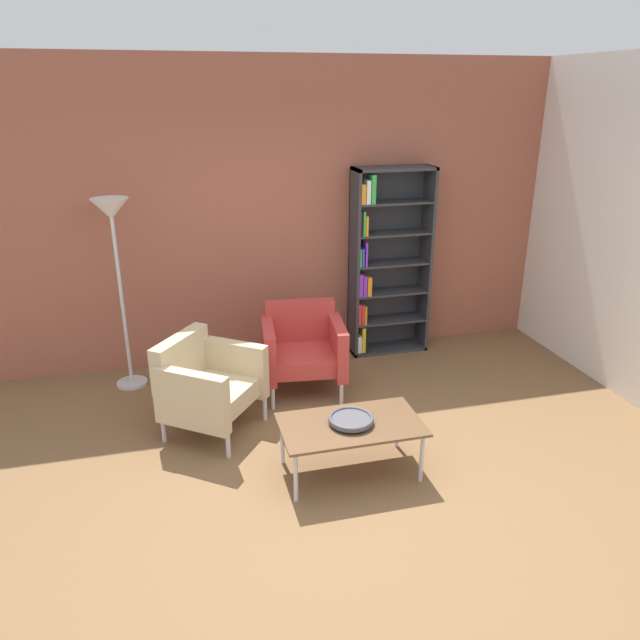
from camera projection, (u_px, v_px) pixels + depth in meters
The scene contains 8 objects.
ground_plane at pixel (344, 491), 4.17m from camera, with size 8.32×8.32×0.00m, color brown.
brick_back_panel at pixel (275, 215), 5.88m from camera, with size 6.40×0.12×2.90m, color #9E5642.
bookshelf_tall at pixel (383, 263), 6.12m from camera, with size 0.80×0.30×1.90m.
coffee_table_low at pixel (351, 427), 4.25m from camera, with size 1.00×0.56×0.40m.
decorative_bowl at pixel (351, 419), 4.23m from camera, with size 0.32×0.32×0.05m.
armchair_spare_guest at pixel (303, 347), 5.46m from camera, with size 0.79×0.73×0.78m.
armchair_by_bookshelf at pixel (206, 383), 4.79m from camera, with size 0.94×0.95×0.78m.
floor_lamp_torchiere at pixel (113, 232), 5.17m from camera, with size 0.32×0.32×1.74m.
Camera 1 is at (-1.02, -3.32, 2.60)m, focal length 33.91 mm.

